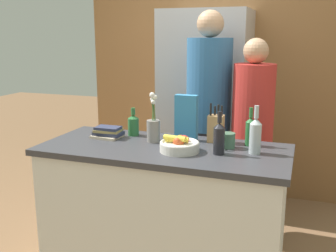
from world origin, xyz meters
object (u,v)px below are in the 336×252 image
bottle_oil (133,125)px  person_in_blue (252,131)px  cereal_box (186,118)px  coffee_mug (228,140)px  fruit_bowl (180,145)px  bottle_vinegar (250,131)px  person_at_sink (208,111)px  book_stack (108,132)px  bottle_wine (219,138)px  refrigerator (205,109)px  bottle_water (255,135)px  flower_vase (153,127)px  knife_block (216,128)px

bottle_oil → person_in_blue: bearing=29.7°
cereal_box → coffee_mug: (0.31, -0.10, -0.11)m
fruit_bowl → person_in_blue: size_ratio=0.15×
bottle_vinegar → person_at_sink: size_ratio=0.14×
person_at_sink → bottle_oil: bearing=-118.9°
person_at_sink → coffee_mug: bearing=-57.2°
fruit_bowl → bottle_oil: (-0.44, 0.27, 0.04)m
person_in_blue → book_stack: bearing=-137.8°
fruit_bowl → coffee_mug: bearing=32.4°
coffee_mug → bottle_wine: bearing=-99.0°
bottle_vinegar → person_at_sink: bearing=127.5°
bottle_oil → person_at_sink: size_ratio=0.11×
coffee_mug → book_stack: (-0.85, -0.02, -0.01)m
book_stack → person_in_blue: bearing=31.2°
cereal_box → person_in_blue: bearing=48.6°
bottle_wine → person_in_blue: 0.72m
refrigerator → fruit_bowl: 1.41m
cereal_box → bottle_water: size_ratio=1.05×
fruit_bowl → person_at_sink: (-0.01, 0.81, 0.07)m
flower_vase → bottle_oil: bearing=149.5°
cereal_box → bottle_wine: bearing=-41.9°
bottle_oil → person_at_sink: person_at_sink is taller
book_stack → bottle_vinegar: (0.98, 0.12, 0.06)m
cereal_box → person_in_blue: (0.39, 0.45, -0.17)m
bottle_oil → bottle_wine: 0.73m
flower_vase → refrigerator: bearing=87.8°
refrigerator → bottle_oil: size_ratio=9.16×
refrigerator → flower_vase: refrigerator is taller
flower_vase → person_in_blue: size_ratio=0.21×
refrigerator → person_in_blue: 0.87m
fruit_bowl → bottle_water: 0.47m
flower_vase → bottle_vinegar: flower_vase is taller
fruit_bowl → bottle_wine: size_ratio=0.93×
refrigerator → bottle_wine: refrigerator is taller
refrigerator → flower_vase: 1.25m
book_stack → person_at_sink: (0.57, 0.66, 0.07)m
book_stack → person_in_blue: (0.93, 0.57, -0.05)m
book_stack → bottle_wine: bearing=-9.2°
flower_vase → person_in_blue: (0.59, 0.57, -0.11)m
bottle_water → person_at_sink: (-0.46, 0.71, -0.01)m
coffee_mug → bottle_water: bottle_water is taller
fruit_bowl → knife_block: bearing=60.7°
fruit_bowl → knife_block: size_ratio=0.93×
refrigerator → person_at_sink: size_ratio=1.02×
knife_block → book_stack: knife_block is taller
cereal_box → person_at_sink: person_at_sink is taller
person_at_sink → knife_block: bearing=-62.1°
cereal_box → bottle_water: cereal_box is taller
coffee_mug → refrigerator: bearing=110.4°
flower_vase → coffee_mug: (0.50, 0.02, -0.05)m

